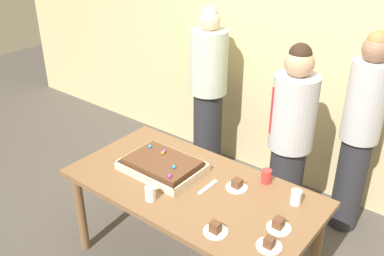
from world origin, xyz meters
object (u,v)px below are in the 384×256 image
(sheet_cake, at_px, (162,165))
(plated_slice_near_right, at_px, (237,185))
(drink_cup_middle, at_px, (296,197))
(plated_slice_near_left, at_px, (215,229))
(person_striped_tie_right, at_px, (360,132))
(party_table, at_px, (192,196))
(person_serving_front, at_px, (290,143))
(cake_server_utensil, at_px, (208,187))
(plated_slice_far_left, at_px, (279,225))
(drink_cup_far_end, at_px, (266,176))
(person_green_shirt_behind, at_px, (208,93))
(drink_cup_nearest, at_px, (150,193))
(plated_slice_far_right, at_px, (269,244))

(sheet_cake, bearing_deg, plated_slice_near_right, 14.87)
(drink_cup_middle, bearing_deg, sheet_cake, -166.08)
(plated_slice_near_left, height_order, person_striped_tie_right, person_striped_tie_right)
(party_table, xyz_separation_m, person_striped_tie_right, (0.72, 1.20, 0.24))
(person_serving_front, bearing_deg, cake_server_utensil, 21.69)
(person_striped_tie_right, bearing_deg, cake_server_utensil, 12.36)
(plated_slice_near_left, bearing_deg, drink_cup_middle, 65.84)
(sheet_cake, distance_m, plated_slice_far_left, 0.98)
(plated_slice_near_right, height_order, drink_cup_far_end, drink_cup_far_end)
(drink_cup_middle, distance_m, drink_cup_far_end, 0.29)
(plated_slice_far_left, relative_size, person_green_shirt_behind, 0.09)
(drink_cup_middle, xyz_separation_m, person_serving_front, (-0.32, 0.53, 0.05))
(party_table, relative_size, sheet_cake, 3.09)
(plated_slice_near_left, distance_m, person_serving_front, 1.09)
(sheet_cake, relative_size, person_striped_tie_right, 0.33)
(plated_slice_far_left, xyz_separation_m, person_green_shirt_behind, (-1.39, 1.17, 0.11))
(cake_server_utensil, bearing_deg, person_serving_front, 72.46)
(party_table, bearing_deg, cake_server_utensil, 26.43)
(person_green_shirt_behind, bearing_deg, person_serving_front, 51.06)
(drink_cup_middle, xyz_separation_m, drink_cup_far_end, (-0.27, 0.10, 0.00))
(plated_slice_near_right, distance_m, cake_server_utensil, 0.20)
(drink_cup_middle, height_order, person_serving_front, person_serving_front)
(person_serving_front, bearing_deg, party_table, 16.22)
(drink_cup_nearest, bearing_deg, party_table, 68.80)
(plated_slice_far_right, relative_size, cake_server_utensil, 0.75)
(plated_slice_far_right, distance_m, person_green_shirt_behind, 1.96)
(person_serving_front, bearing_deg, plated_slice_far_left, 62.39)
(person_serving_front, distance_m, person_green_shirt_behind, 1.10)
(sheet_cake, bearing_deg, drink_cup_nearest, -60.76)
(party_table, height_order, plated_slice_near_left, plated_slice_near_left)
(person_green_shirt_behind, bearing_deg, plated_slice_far_left, 29.71)
(plated_slice_far_right, bearing_deg, drink_cup_middle, 97.98)
(party_table, xyz_separation_m, drink_cup_far_end, (0.38, 0.35, 0.14))
(plated_slice_far_left, bearing_deg, cake_server_utensil, 172.20)
(plated_slice_far_right, height_order, person_serving_front, person_serving_front)
(plated_slice_far_left, bearing_deg, drink_cup_middle, 96.06)
(plated_slice_near_right, distance_m, person_green_shirt_behind, 1.37)
(plated_slice_near_left, relative_size, cake_server_utensil, 0.75)
(plated_slice_far_left, height_order, person_green_shirt_behind, person_green_shirt_behind)
(plated_slice_far_left, relative_size, person_serving_front, 0.09)
(person_striped_tie_right, bearing_deg, plated_slice_far_right, 40.56)
(sheet_cake, xyz_separation_m, plated_slice_near_right, (0.55, 0.15, -0.02))
(drink_cup_nearest, bearing_deg, plated_slice_near_left, 0.21)
(plated_slice_near_right, distance_m, drink_cup_middle, 0.41)
(party_table, distance_m, drink_cup_nearest, 0.34)
(party_table, relative_size, person_green_shirt_behind, 1.03)
(plated_slice_far_right, height_order, drink_cup_middle, drink_cup_middle)
(plated_slice_far_left, bearing_deg, drink_cup_far_end, 128.37)
(party_table, bearing_deg, plated_slice_far_left, -2.45)
(drink_cup_nearest, distance_m, drink_cup_middle, 0.95)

